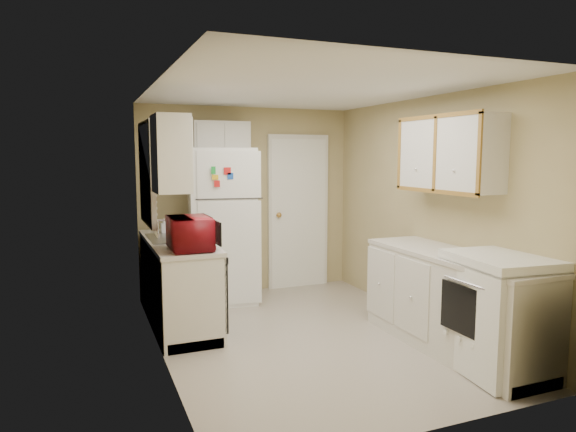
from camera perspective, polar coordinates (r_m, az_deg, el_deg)
name	(u,v)px	position (r m, az deg, el deg)	size (l,w,h in m)	color
floor	(307,336)	(5.23, 2.11, -13.23)	(3.80, 3.80, 0.00)	beige
ceiling	(308,90)	(4.95, 2.23, 13.86)	(3.80, 3.80, 0.00)	white
wall_left	(159,224)	(4.56, -14.09, -0.84)	(3.80, 3.80, 0.00)	tan
wall_right	(427,211)	(5.66, 15.20, 0.57)	(3.80, 3.80, 0.00)	tan
wall_back	(248,200)	(6.72, -4.47, 1.73)	(2.80, 2.80, 0.00)	tan
wall_front	(432,250)	(3.33, 15.69, -3.68)	(2.80, 2.80, 0.00)	tan
left_counter	(178,282)	(5.62, -12.10, -7.15)	(0.60, 1.80, 0.90)	silver
dishwasher	(219,289)	(5.10, -7.70, -8.04)	(0.03, 0.58, 0.72)	black
sink	(175,242)	(5.69, -12.47, -2.79)	(0.54, 0.74, 0.16)	gray
microwave	(190,234)	(4.94, -10.79, -1.95)	(0.31, 0.56, 0.37)	maroon
soap_bottle	(164,224)	(6.04, -13.59, -0.91)	(0.08, 0.08, 0.17)	silver
window_blinds	(148,173)	(5.58, -15.31, 4.60)	(0.10, 0.98, 1.08)	silver
upper_cabinet_left	(171,154)	(4.77, -12.87, 6.74)	(0.30, 0.45, 0.70)	silver
refrigerator	(222,225)	(6.32, -7.38, -1.03)	(0.77, 0.75, 1.87)	white
cabinet_over_fridge	(220,138)	(6.44, -7.57, 8.60)	(0.70, 0.30, 0.40)	silver
interior_door	(298,212)	(6.94, 1.16, 0.42)	(0.86, 0.06, 2.08)	white
right_counter	(452,302)	(5.00, 17.75, -9.07)	(0.60, 2.00, 0.90)	silver
stove	(499,314)	(4.62, 22.43, -9.99)	(0.66, 0.82, 0.99)	white
upper_cabinet_right	(449,154)	(5.15, 17.45, 6.59)	(0.30, 1.20, 0.70)	silver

